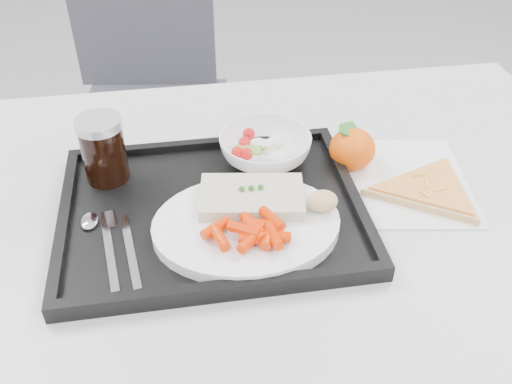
# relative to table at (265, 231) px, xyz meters

# --- Properties ---
(table) EXTENTS (1.20, 0.80, 0.75)m
(table) POSITION_rel_table_xyz_m (0.00, 0.00, 0.00)
(table) COLOR #A6A6A8
(table) RESTS_ON ground
(chair) EXTENTS (0.48, 0.48, 0.93)m
(chair) POSITION_rel_table_xyz_m (-0.20, 0.87, -0.15)
(chair) COLOR #383940
(chair) RESTS_ON ground
(tray) EXTENTS (0.45, 0.35, 0.03)m
(tray) POSITION_rel_table_xyz_m (-0.09, -0.02, 0.08)
(tray) COLOR black
(tray) RESTS_ON table
(dinner_plate) EXTENTS (0.27, 0.27, 0.02)m
(dinner_plate) POSITION_rel_table_xyz_m (-0.04, -0.08, 0.09)
(dinner_plate) COLOR white
(dinner_plate) RESTS_ON tray
(fish_fillet) EXTENTS (0.16, 0.11, 0.03)m
(fish_fillet) POSITION_rel_table_xyz_m (-0.03, -0.04, 0.11)
(fish_fillet) COLOR beige
(fish_fillet) RESTS_ON dinner_plate
(bread_roll) EXTENTS (0.06, 0.05, 0.03)m
(bread_roll) POSITION_rel_table_xyz_m (0.07, -0.07, 0.12)
(bread_roll) COLOR tan
(bread_roll) RESTS_ON dinner_plate
(salad_bowl) EXTENTS (0.15, 0.15, 0.05)m
(salad_bowl) POSITION_rel_table_xyz_m (0.02, 0.09, 0.11)
(salad_bowl) COLOR white
(salad_bowl) RESTS_ON tray
(cola_glass) EXTENTS (0.07, 0.07, 0.11)m
(cola_glass) POSITION_rel_table_xyz_m (-0.24, 0.08, 0.14)
(cola_glass) COLOR black
(cola_glass) RESTS_ON tray
(cutlery) EXTENTS (0.09, 0.17, 0.01)m
(cutlery) POSITION_rel_table_xyz_m (-0.24, -0.07, 0.08)
(cutlery) COLOR silver
(cutlery) RESTS_ON tray
(napkin) EXTENTS (0.28, 0.28, 0.00)m
(napkin) POSITION_rel_table_xyz_m (0.21, 0.01, 0.07)
(napkin) COLOR white
(napkin) RESTS_ON table
(tangerine) EXTENTS (0.09, 0.09, 0.07)m
(tangerine) POSITION_rel_table_xyz_m (0.16, 0.07, 0.10)
(tangerine) COLOR #FB8C00
(tangerine) RESTS_ON napkin
(pizza_slice) EXTENTS (0.24, 0.24, 0.02)m
(pizza_slice) POSITION_rel_table_xyz_m (0.26, -0.03, 0.08)
(pizza_slice) COLOR tan
(pizza_slice) RESTS_ON napkin
(carrot_pile) EXTENTS (0.12, 0.08, 0.02)m
(carrot_pile) POSITION_rel_table_xyz_m (-0.04, -0.12, 0.11)
(carrot_pile) COLOR red
(carrot_pile) RESTS_ON dinner_plate
(salad_contents) EXTENTS (0.09, 0.08, 0.02)m
(salad_contents) POSITION_rel_table_xyz_m (0.00, 0.08, 0.12)
(salad_contents) COLOR red
(salad_contents) RESTS_ON salad_bowl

